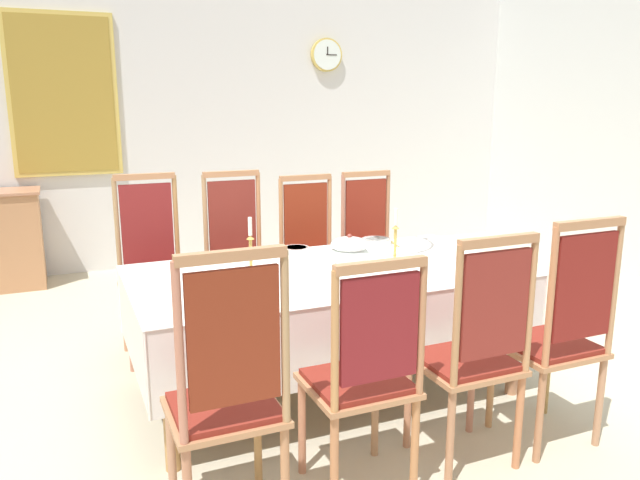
# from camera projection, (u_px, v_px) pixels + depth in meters

# --- Properties ---
(ground) EXTENTS (7.52, 6.62, 0.04)m
(ground) POSITION_uv_depth(u_px,v_px,m) (324.00, 391.00, 3.74)
(ground) COLOR beige
(back_wall) EXTENTS (7.52, 0.08, 3.05)m
(back_wall) POSITION_uv_depth(u_px,v_px,m) (196.00, 117.00, 6.41)
(back_wall) COLOR silver
(back_wall) RESTS_ON ground
(dining_table) EXTENTS (2.18, 1.14, 0.74)m
(dining_table) POSITION_uv_depth(u_px,v_px,m) (326.00, 283.00, 3.56)
(dining_table) COLOR #BB8449
(dining_table) RESTS_ON ground
(tablecloth) EXTENTS (2.20, 1.16, 0.42)m
(tablecloth) POSITION_uv_depth(u_px,v_px,m) (326.00, 289.00, 3.57)
(tablecloth) COLOR white
(tablecloth) RESTS_ON dining_table
(chair_south_a) EXTENTS (0.44, 0.42, 1.19)m
(chair_south_a) POSITION_uv_depth(u_px,v_px,m) (228.00, 392.00, 2.38)
(chair_south_a) COLOR #B17A5A
(chair_south_a) RESTS_ON ground
(chair_north_a) EXTENTS (0.44, 0.42, 1.22)m
(chair_north_a) POSITION_uv_depth(u_px,v_px,m) (152.00, 266.00, 4.13)
(chair_north_a) COLOR #AD7C4B
(chair_north_a) RESTS_ON ground
(chair_south_b) EXTENTS (0.44, 0.42, 1.09)m
(chair_south_b) POSITION_uv_depth(u_px,v_px,m) (364.00, 373.00, 2.62)
(chair_south_b) COLOR #BA7454
(chair_south_b) RESTS_ON ground
(chair_north_b) EXTENTS (0.44, 0.42, 1.21)m
(chair_north_b) POSITION_uv_depth(u_px,v_px,m) (238.00, 258.00, 4.36)
(chair_north_b) COLOR #B77F48
(chair_north_b) RESTS_ON ground
(chair_south_c) EXTENTS (0.44, 0.42, 1.14)m
(chair_south_c) POSITION_uv_depth(u_px,v_px,m) (474.00, 349.00, 2.83)
(chair_south_c) COLOR #BB7A57
(chair_south_c) RESTS_ON ground
(chair_north_c) EXTENTS (0.44, 0.42, 1.16)m
(chair_north_c) POSITION_uv_depth(u_px,v_px,m) (312.00, 253.00, 4.58)
(chair_north_c) COLOR #BC7353
(chair_north_c) RESTS_ON ground
(chair_south_d) EXTENTS (0.44, 0.42, 1.17)m
(chair_south_d) POSITION_uv_depth(u_px,v_px,m) (560.00, 331.00, 3.02)
(chair_south_d) COLOR tan
(chair_south_d) RESTS_ON ground
(chair_north_d) EXTENTS (0.44, 0.42, 1.16)m
(chair_north_d) POSITION_uv_depth(u_px,v_px,m) (372.00, 247.00, 4.77)
(chair_north_d) COLOR #AC764B
(chair_north_d) RESTS_ON ground
(soup_tureen) EXTENTS (0.24, 0.24, 0.20)m
(soup_tureen) POSITION_uv_depth(u_px,v_px,m) (349.00, 251.00, 3.58)
(soup_tureen) COLOR white
(soup_tureen) RESTS_ON tablecloth
(candlestick_west) EXTENTS (0.07, 0.07, 0.34)m
(candlestick_west) POSITION_uv_depth(u_px,v_px,m) (251.00, 255.00, 3.35)
(candlestick_west) COLOR gold
(candlestick_west) RESTS_ON tablecloth
(candlestick_east) EXTENTS (0.07, 0.07, 0.33)m
(candlestick_east) POSITION_uv_depth(u_px,v_px,m) (395.00, 241.00, 3.69)
(candlestick_east) COLOR gold
(candlestick_east) RESTS_ON tablecloth
(bowl_near_left) EXTENTS (0.17, 0.17, 0.04)m
(bowl_near_left) POSITION_uv_depth(u_px,v_px,m) (296.00, 249.00, 3.94)
(bowl_near_left) COLOR white
(bowl_near_left) RESTS_ON tablecloth
(bowl_near_right) EXTENTS (0.20, 0.20, 0.05)m
(bowl_near_right) POSITION_uv_depth(u_px,v_px,m) (376.00, 241.00, 4.15)
(bowl_near_right) COLOR white
(bowl_near_right) RESTS_ON tablecloth
(spoon_primary) EXTENTS (0.05, 0.18, 0.01)m
(spoon_primary) POSITION_uv_depth(u_px,v_px,m) (277.00, 253.00, 3.92)
(spoon_primary) COLOR gold
(spoon_primary) RESTS_ON tablecloth
(spoon_secondary) EXTENTS (0.04, 0.18, 0.01)m
(spoon_secondary) POSITION_uv_depth(u_px,v_px,m) (392.00, 242.00, 4.23)
(spoon_secondary) COLOR gold
(spoon_secondary) RESTS_ON tablecloth
(mounted_clock) EXTENTS (0.36, 0.06, 0.36)m
(mounted_clock) POSITION_uv_depth(u_px,v_px,m) (326.00, 55.00, 6.75)
(mounted_clock) COLOR #D1B251
(framed_painting) EXTENTS (0.98, 0.05, 1.51)m
(framed_painting) POSITION_uv_depth(u_px,v_px,m) (64.00, 95.00, 5.82)
(framed_painting) COLOR #D1B251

